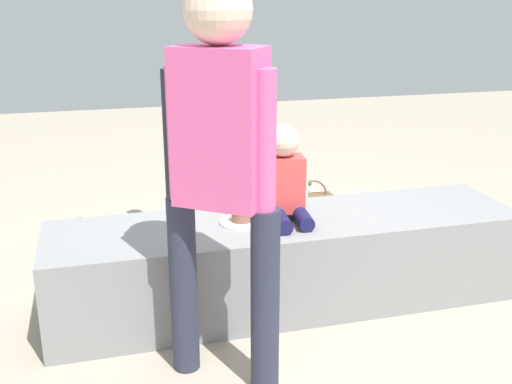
{
  "coord_description": "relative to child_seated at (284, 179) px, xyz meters",
  "views": [
    {
      "loc": [
        -0.91,
        -2.74,
        1.56
      ],
      "look_at": [
        -0.24,
        -0.27,
        0.71
      ],
      "focal_mm": 42.65,
      "sensor_mm": 36.0,
      "label": 1
    }
  ],
  "objects": [
    {
      "name": "gift_bag",
      "position": [
        0.67,
        0.63,
        -0.51
      ],
      "size": [
        0.2,
        0.1,
        0.36
      ],
      "color": "#B259BF",
      "rests_on": "ground_plane"
    },
    {
      "name": "ground_plane",
      "position": [
        0.02,
        -0.01,
        -0.68
      ],
      "size": [
        12.0,
        12.0,
        0.0
      ],
      "primitive_type": "plane",
      "color": "#A59785"
    },
    {
      "name": "water_bottle_near_gift",
      "position": [
        -1.03,
        0.94,
        -0.57
      ],
      "size": [
        0.06,
        0.06,
        0.23
      ],
      "color": "silver",
      "rests_on": "ground_plane"
    },
    {
      "name": "cake_plate",
      "position": [
        -0.22,
        -0.0,
        -0.19
      ],
      "size": [
        0.22,
        0.22,
        0.07
      ],
      "color": "white",
      "rests_on": "concrete_ledge"
    },
    {
      "name": "concrete_ledge",
      "position": [
        0.02,
        -0.01,
        -0.45
      ],
      "size": [
        2.41,
        0.6,
        0.46
      ],
      "primitive_type": "cube",
      "color": "gray",
      "rests_on": "ground_plane"
    },
    {
      "name": "railing_post",
      "position": [
        -0.43,
        0.98,
        -0.26
      ],
      "size": [
        0.36,
        0.36,
        1.12
      ],
      "color": "black",
      "rests_on": "ground_plane"
    },
    {
      "name": "water_bottle_far_side",
      "position": [
        0.63,
        1.32,
        -0.58
      ],
      "size": [
        0.07,
        0.07,
        0.21
      ],
      "color": "silver",
      "rests_on": "ground_plane"
    },
    {
      "name": "cake_box_white",
      "position": [
        -0.71,
        0.61,
        -0.62
      ],
      "size": [
        0.31,
        0.32,
        0.12
      ],
      "primitive_type": "cube",
      "rotation": [
        0.0,
        0.0,
        -0.2
      ],
      "color": "white",
      "rests_on": "ground_plane"
    },
    {
      "name": "handbag_black_leather",
      "position": [
        0.06,
        1.12,
        -0.55
      ],
      "size": [
        0.3,
        0.11,
        0.35
      ],
      "color": "black",
      "rests_on": "ground_plane"
    },
    {
      "name": "handbag_brown_canvas",
      "position": [
        0.54,
        1.03,
        -0.56
      ],
      "size": [
        0.3,
        0.11,
        0.32
      ],
      "color": "brown",
      "rests_on": "ground_plane"
    },
    {
      "name": "adult_standing",
      "position": [
        -0.44,
        -0.57,
        0.3
      ],
      "size": [
        0.41,
        0.36,
        1.63
      ],
      "color": "#292D3F",
      "rests_on": "ground_plane"
    },
    {
      "name": "party_cup_red",
      "position": [
        -0.73,
        1.25,
        -0.63
      ],
      "size": [
        0.08,
        0.08,
        0.1
      ],
      "primitive_type": "cylinder",
      "color": "red",
      "rests_on": "ground_plane"
    },
    {
      "name": "child_seated",
      "position": [
        0.0,
        0.0,
        0.0
      ],
      "size": [
        0.28,
        0.32,
        0.48
      ],
      "color": "#171747",
      "rests_on": "concrete_ledge"
    }
  ]
}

